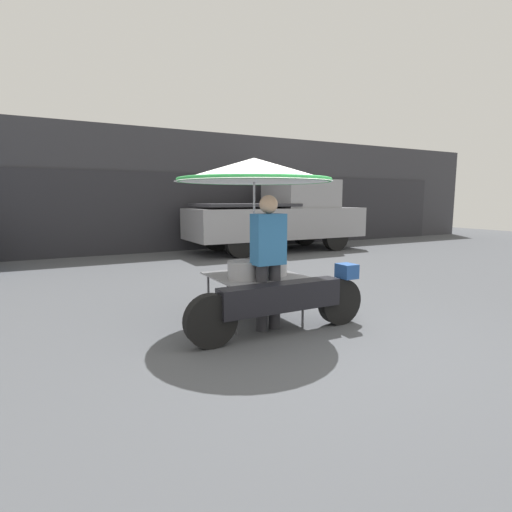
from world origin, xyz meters
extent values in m
plane|color=#4C4F54|center=(0.00, 0.00, 0.00)|extent=(36.00, 36.00, 0.00)
cube|color=#38383D|center=(0.00, 9.33, 1.82)|extent=(28.00, 2.00, 3.64)
cube|color=#28282D|center=(0.00, 8.30, 1.18)|extent=(23.80, 0.06, 2.36)
cylinder|color=black|center=(0.67, 0.26, 0.29)|extent=(0.58, 0.14, 0.58)
cylinder|color=black|center=(-1.07, 0.26, 0.29)|extent=(0.58, 0.14, 0.58)
cube|color=black|center=(-0.20, 0.26, 0.45)|extent=(1.53, 0.24, 0.32)
cube|color=#234C93|center=(0.77, 0.26, 0.67)|extent=(0.20, 0.24, 0.18)
cylinder|color=black|center=(-0.20, 1.22, 0.26)|extent=(0.52, 0.14, 0.52)
cylinder|color=#515156|center=(0.27, 0.48, 0.29)|extent=(0.03, 0.03, 0.58)
cylinder|color=#515156|center=(0.27, 1.35, 0.29)|extent=(0.03, 0.03, 0.58)
cylinder|color=#515156|center=(-0.67, 0.48, 0.29)|extent=(0.03, 0.03, 0.58)
cylinder|color=#515156|center=(-0.67, 1.35, 0.29)|extent=(0.03, 0.03, 0.58)
cube|color=gray|center=(-0.20, 0.92, 0.59)|extent=(1.10, 1.02, 0.02)
cylinder|color=#B2B2B7|center=(-0.20, 0.92, 1.19)|extent=(0.03, 0.03, 1.18)
cone|color=white|center=(-0.20, 0.92, 1.93)|extent=(1.98, 1.98, 0.29)
torus|color=green|center=(-0.20, 0.92, 1.80)|extent=(1.93, 1.93, 0.05)
cylinder|color=#939399|center=(-0.45, 0.74, 0.71)|extent=(0.38, 0.38, 0.22)
cylinder|color=#B7B7BC|center=(-0.01, 0.76, 0.68)|extent=(0.36, 0.36, 0.16)
cylinder|color=#1E6BB2|center=(0.10, 1.20, 0.68)|extent=(0.21, 0.21, 0.16)
cylinder|color=#2D2D33|center=(-0.33, 0.49, 0.40)|extent=(0.14, 0.14, 0.80)
cylinder|color=#2D2D33|center=(-0.15, 0.49, 0.40)|extent=(0.14, 0.14, 0.80)
cube|color=teal|center=(-0.24, 0.49, 1.10)|extent=(0.38, 0.22, 0.60)
sphere|color=tan|center=(-0.24, 0.49, 1.51)|extent=(0.22, 0.22, 0.22)
cylinder|color=black|center=(5.36, 6.08, 0.41)|extent=(0.82, 0.24, 0.82)
cylinder|color=black|center=(5.36, 7.71, 0.41)|extent=(0.82, 0.24, 0.82)
cylinder|color=black|center=(2.09, 6.08, 0.41)|extent=(0.82, 0.24, 0.82)
cylinder|color=black|center=(2.09, 7.71, 0.41)|extent=(0.82, 0.24, 0.82)
cube|color=#939399|center=(3.72, 6.90, 0.86)|extent=(5.44, 1.92, 0.90)
cube|color=#939399|center=(4.59, 6.90, 1.73)|extent=(1.85, 1.77, 0.85)
cube|color=#2D2D33|center=(2.63, 6.90, 1.41)|extent=(2.83, 1.84, 0.08)
camera|label=1|loc=(-2.56, -3.56, 1.56)|focal=28.00mm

